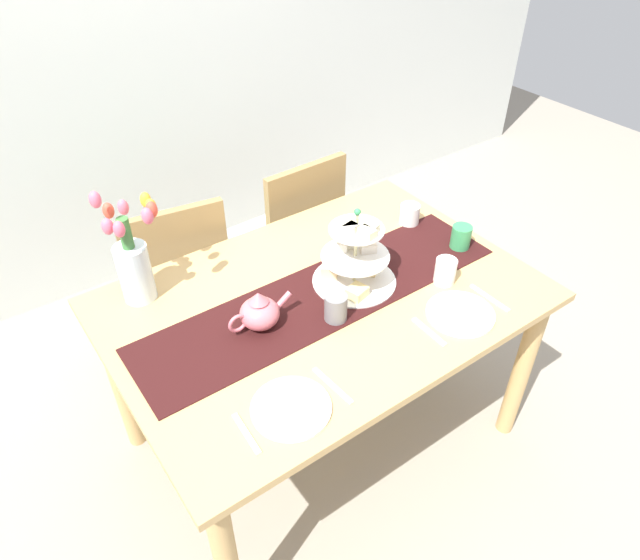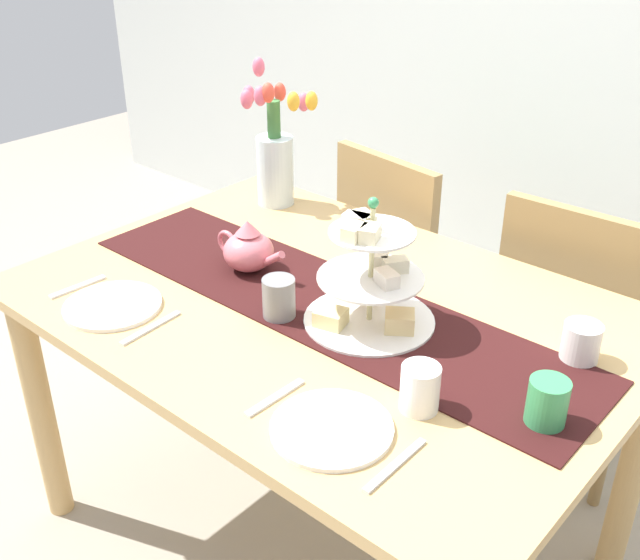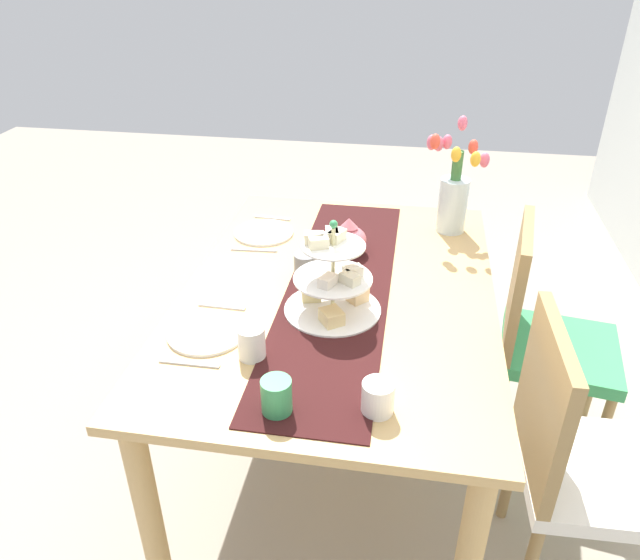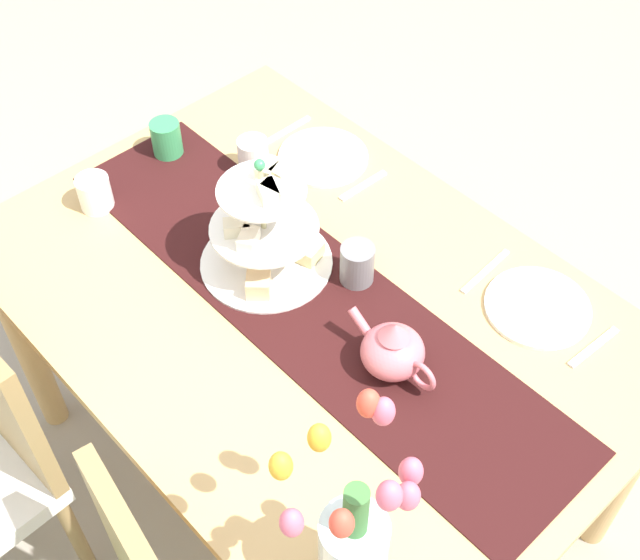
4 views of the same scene
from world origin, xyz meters
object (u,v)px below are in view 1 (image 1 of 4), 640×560
at_px(fork_right, 429,332).
at_px(mug_orange, 461,237).
at_px(teapot, 259,312).
at_px(chair_right, 293,233).
at_px(tiered_cake_stand, 355,260).
at_px(knife_right, 490,298).
at_px(fork_left, 246,433).
at_px(tulip_vase, 134,260).
at_px(cream_jug, 410,214).
at_px(dinner_plate_right, 460,314).
at_px(dinner_plate_left, 291,408).
at_px(knife_left, 332,385).
at_px(chair_left, 177,278).
at_px(dining_table, 323,320).
at_px(mug_grey, 336,307).
at_px(mug_white_text, 445,271).

distance_m(fork_right, mug_orange, 0.51).
bearing_deg(teapot, chair_right, 50.44).
xyz_separation_m(tiered_cake_stand, teapot, (-0.39, -0.00, -0.04)).
distance_m(knife_right, mug_orange, 0.31).
bearing_deg(fork_left, tulip_vase, 90.36).
bearing_deg(chair_right, cream_jug, -69.38).
bearing_deg(dinner_plate_right, fork_left, 180.00).
relative_size(dinner_plate_left, knife_left, 1.35).
bearing_deg(tiered_cake_stand, chair_right, 73.67).
distance_m(tulip_vase, knife_right, 1.22).
bearing_deg(teapot, mug_orange, -4.53).
xyz_separation_m(dinner_plate_right, fork_right, (-0.14, 0.00, -0.00)).
distance_m(tiered_cake_stand, knife_right, 0.49).
bearing_deg(fork_left, chair_left, 77.10).
bearing_deg(teapot, fork_left, -126.14).
distance_m(tiered_cake_stand, knife_left, 0.50).
distance_m(dinner_plate_left, knife_left, 0.15).
height_order(dining_table, knife_right, knife_right).
relative_size(tiered_cake_stand, tulip_vase, 0.70).
bearing_deg(knife_right, cream_jug, 79.24).
distance_m(tulip_vase, cream_jug, 1.10).
distance_m(chair_right, mug_grey, 0.99).
xyz_separation_m(dining_table, teapot, (-0.26, 0.00, 0.17)).
relative_size(chair_right, teapot, 3.82).
bearing_deg(dining_table, chair_right, 64.47).
xyz_separation_m(chair_right, dinner_plate_left, (-0.71, -1.08, 0.27)).
xyz_separation_m(teapot, dinner_plate_right, (0.57, -0.34, -0.05)).
bearing_deg(knife_left, dinner_plate_right, 0.00).
xyz_separation_m(dining_table, mug_orange, (0.60, -0.07, 0.16)).
bearing_deg(teapot, dinner_plate_left, -107.22).
bearing_deg(knife_right, chair_right, 95.93).
height_order(fork_left, dinner_plate_right, dinner_plate_right).
distance_m(fork_right, knife_right, 0.29).
bearing_deg(mug_grey, dining_table, 73.35).
relative_size(chair_right, fork_right, 6.07).
height_order(fork_right, mug_white_text, mug_white_text).
relative_size(tiered_cake_stand, dinner_plate_right, 1.32).
height_order(knife_left, dinner_plate_right, dinner_plate_right).
bearing_deg(cream_jug, mug_orange, -80.15).
bearing_deg(dining_table, mug_orange, -6.44).
bearing_deg(dining_table, fork_left, -145.79).
bearing_deg(mug_white_text, fork_right, -144.96).
xyz_separation_m(chair_left, tiered_cake_stand, (0.40, -0.73, 0.37)).
distance_m(teapot, knife_right, 0.80).
bearing_deg(fork_right, mug_orange, 32.76).
bearing_deg(mug_grey, knife_left, -128.67).
relative_size(fork_left, knife_right, 0.88).
relative_size(dinner_plate_right, mug_white_text, 2.42).
bearing_deg(tulip_vase, knife_left, -67.54).
xyz_separation_m(chair_right, knife_left, (-0.57, -1.08, 0.27)).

